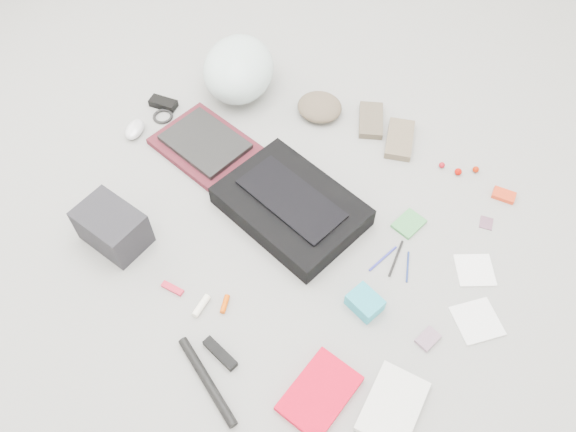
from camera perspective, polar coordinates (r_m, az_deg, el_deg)
The scene contains 33 objects.
ground_plane at distance 2.02m, azimuth -0.00°, elevation -0.82°, with size 4.00×4.00×0.00m, color gray.
messenger_bag at distance 2.02m, azimuth 0.31°, elevation 0.98°, with size 0.49×0.35×0.08m, color black.
bag_flap at distance 1.98m, azimuth 0.31°, elevation 1.78°, with size 0.39×0.18×0.01m, color black.
laptop_sleeve at distance 2.27m, azimuth -8.36°, elevation 7.04°, with size 0.38×0.29×0.03m, color #521721.
laptop at distance 2.25m, azimuth -8.43°, elevation 7.45°, with size 0.31×0.23×0.02m, color black.
bike_helmet at distance 2.43m, azimuth -5.05°, elevation 14.64°, with size 0.30×0.37×0.22m, color silver.
beanie at distance 2.37m, azimuth 3.23°, elevation 11.00°, with size 0.19×0.18×0.07m, color brown.
mitten_left at distance 2.37m, azimuth 8.43°, elevation 9.60°, with size 0.09×0.19×0.03m, color brown.
mitten_right at distance 2.31m, azimuth 11.28°, elevation 7.66°, with size 0.10×0.20×0.03m, color #6F5F4A.
power_brick at distance 2.47m, azimuth -12.54°, elevation 11.11°, with size 0.11×0.05×0.03m, color black.
cable_coil at distance 2.42m, azimuth -12.59°, elevation 9.86°, with size 0.08×0.08×0.01m, color black.
mouse at distance 2.38m, azimuth -15.32°, elevation 8.50°, with size 0.07×0.11×0.04m, color silver.
camera_bag at distance 2.02m, azimuth -17.41°, elevation -1.09°, with size 0.23×0.16×0.15m, color #232227.
multitool at distance 1.92m, azimuth -11.66°, elevation -7.21°, with size 0.08×0.02×0.01m, color red.
toiletry_tube_white at distance 1.87m, azimuth -8.81°, elevation -8.99°, with size 0.02×0.02×0.08m, color white.
toiletry_tube_orange at distance 1.86m, azimuth -6.43°, elevation -8.87°, with size 0.02×0.02×0.06m, color #DB4900.
u_lock at distance 1.79m, azimuth -6.91°, elevation -13.69°, with size 0.13×0.03×0.03m, color black.
bike_pump at distance 1.76m, azimuth -8.23°, elevation -16.25°, with size 0.03×0.03×0.31m, color black.
book_red at distance 1.74m, azimuth 3.23°, elevation -17.55°, with size 0.16×0.24×0.02m, color #F20424.
book_white at distance 1.75m, azimuth 10.60°, elevation -18.46°, with size 0.15×0.23×0.02m, color silver.
notepad at distance 2.06m, azimuth 12.17°, elevation -0.76°, with size 0.08×0.11×0.01m, color #3F8B47.
pen_blue at distance 1.97m, azimuth 9.62°, elevation -4.28°, with size 0.01×0.01×0.14m, color #2B2E9B.
pen_black at distance 1.98m, azimuth 10.91°, elevation -4.25°, with size 0.01×0.01×0.15m, color black.
pen_navy at distance 1.97m, azimuth 12.06°, elevation -5.06°, with size 0.01×0.01×0.12m, color navy.
accordion_wallet at distance 1.85m, azimuth 7.81°, elevation -8.71°, with size 0.11×0.08×0.05m, color #209CB5.
card_deck at distance 1.86m, azimuth 14.03°, elevation -12.01°, with size 0.05×0.07×0.01m, color gray.
napkin_top at distance 2.02m, azimuth 18.44°, elevation -5.24°, with size 0.12×0.12×0.01m, color white.
napkin_bottom at distance 1.93m, azimuth 18.64°, elevation -10.07°, with size 0.14×0.14×0.01m, color white.
lollipop_a at distance 2.26m, azimuth 15.36°, elevation 5.01°, with size 0.02×0.02×0.02m, color maroon.
lollipop_b at distance 2.25m, azimuth 16.90°, elevation 4.33°, with size 0.03×0.03×0.03m, color #AC0700.
lollipop_c at distance 2.28m, azimuth 18.54°, elevation 4.51°, with size 0.03×0.03×0.03m, color #991901.
altoids_tin at distance 2.24m, azimuth 21.07°, elevation 1.99°, with size 0.08×0.05×0.02m, color red.
stamp_sheet at distance 2.15m, azimuth 19.49°, elevation -0.67°, with size 0.05×0.05×0.00m, color #744B60.
Camera 1 is at (0.59, -0.98, 1.67)m, focal length 35.00 mm.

